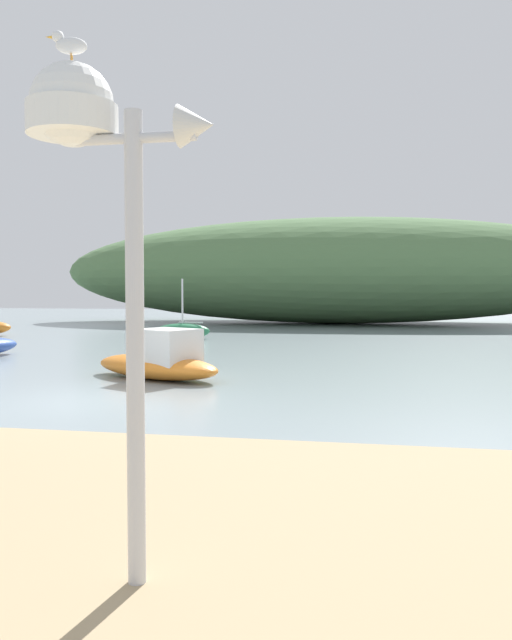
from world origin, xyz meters
The scene contains 6 objects.
ground_plane centered at (0.00, 0.00, 0.00)m, with size 120.00×120.00×0.00m, color gray.
distant_hill centered at (2.30, 30.76, 3.45)m, with size 37.00×12.51×6.90m, color #517547.
mast_structure centered at (3.35, -7.70, 3.08)m, with size 1.25×0.59×3.43m.
seagull_on_radar centered at (3.22, -7.70, 3.75)m, with size 0.27×0.15×0.20m.
motorboat_far_right centered at (0.00, 3.09, 0.44)m, with size 4.06×3.02×1.22m.
sailboat_off_point centered at (-3.31, 15.54, 0.36)m, with size 2.51×1.14×2.67m.
Camera 1 is at (5.22, -11.66, 2.14)m, focal length 36.00 mm.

